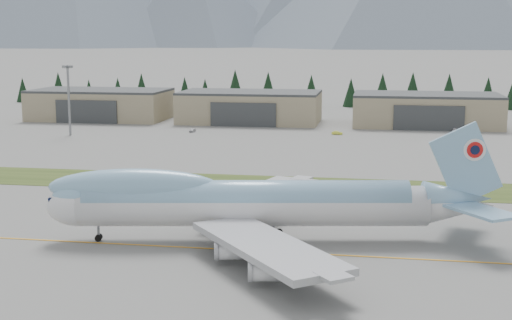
% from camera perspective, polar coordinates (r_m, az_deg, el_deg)
% --- Properties ---
extents(ground, '(7000.00, 7000.00, 0.00)m').
position_cam_1_polar(ground, '(102.79, -7.10, -6.89)').
color(ground, '#5E5F5C').
rests_on(ground, ground).
extents(grass_strip_far, '(400.00, 18.00, 0.08)m').
position_cam_1_polar(grass_strip_far, '(145.13, -1.98, -1.89)').
color(grass_strip_far, '#2D4017').
rests_on(grass_strip_far, ground).
extents(taxiway_line_main, '(400.00, 0.40, 0.02)m').
position_cam_1_polar(taxiway_line_main, '(102.79, -7.10, -6.89)').
color(taxiway_line_main, orange).
rests_on(taxiway_line_main, ground).
extents(boeing_747_freighter, '(67.07, 56.83, 17.59)m').
position_cam_1_polar(boeing_747_freighter, '(103.40, -0.64, -3.39)').
color(boeing_747_freighter, silver).
rests_on(boeing_747_freighter, ground).
extents(hangar_left, '(48.00, 26.60, 10.80)m').
position_cam_1_polar(hangar_left, '(264.43, -12.32, 4.37)').
color(hangar_left, gray).
rests_on(hangar_left, ground).
extents(hangar_center, '(48.00, 26.60, 10.80)m').
position_cam_1_polar(hangar_center, '(249.12, -0.47, 4.28)').
color(hangar_center, gray).
rests_on(hangar_center, ground).
extents(hangar_right, '(48.00, 26.60, 10.80)m').
position_cam_1_polar(hangar_right, '(245.74, 13.47, 3.93)').
color(hangar_right, gray).
rests_on(hangar_right, ground).
extents(floodlight_masts, '(206.66, 4.92, 24.97)m').
position_cam_1_polar(floodlight_masts, '(206.77, -1.72, 6.15)').
color(floodlight_masts, gray).
rests_on(floodlight_masts, ground).
extents(service_vehicle_a, '(1.74, 3.54, 1.16)m').
position_cam_1_polar(service_vehicle_a, '(224.41, -5.10, 2.24)').
color(service_vehicle_a, silver).
rests_on(service_vehicle_a, ground).
extents(service_vehicle_b, '(3.36, 1.20, 1.11)m').
position_cam_1_polar(service_vehicle_b, '(218.96, 6.50, 2.03)').
color(service_vehicle_b, '#D8E338').
rests_on(service_vehicle_b, ground).
extents(service_vehicle_c, '(2.09, 3.82, 1.05)m').
position_cam_1_polar(service_vehicle_c, '(233.52, 15.62, 2.21)').
color(service_vehicle_c, silver).
rests_on(service_vehicle_c, ground).
extents(conifer_belt, '(268.94, 14.40, 16.92)m').
position_cam_1_polar(conifer_belt, '(306.98, 7.15, 5.55)').
color(conifer_belt, black).
rests_on(conifer_belt, ground).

